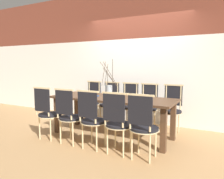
{
  "coord_description": "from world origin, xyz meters",
  "views": [
    {
      "loc": [
        1.96,
        -3.63,
        1.38
      ],
      "look_at": [
        0.0,
        0.0,
        0.91
      ],
      "focal_mm": 35.0,
      "sensor_mm": 36.0,
      "label": 1
    }
  ],
  "objects_px": {
    "chair_near_center": "(92,118)",
    "book_stack": "(93,96)",
    "vase_centerpiece": "(109,90)",
    "chair_far_center": "(128,104)",
    "dining_table": "(112,103)"
  },
  "relations": [
    {
      "from": "chair_far_center",
      "to": "book_stack",
      "type": "bearing_deg",
      "value": 63.21
    },
    {
      "from": "chair_far_center",
      "to": "vase_centerpiece",
      "type": "relative_size",
      "value": 1.35
    },
    {
      "from": "chair_near_center",
      "to": "vase_centerpiece",
      "type": "bearing_deg",
      "value": 99.28
    },
    {
      "from": "chair_near_center",
      "to": "chair_far_center",
      "type": "distance_m",
      "value": 1.46
    },
    {
      "from": "chair_near_center",
      "to": "dining_table",
      "type": "bearing_deg",
      "value": 91.97
    },
    {
      "from": "chair_far_center",
      "to": "book_stack",
      "type": "height_order",
      "value": "chair_far_center"
    },
    {
      "from": "chair_far_center",
      "to": "dining_table",
      "type": "bearing_deg",
      "value": 88.73
    },
    {
      "from": "chair_near_center",
      "to": "book_stack",
      "type": "xyz_separation_m",
      "value": [
        -0.41,
        0.66,
        0.25
      ]
    },
    {
      "from": "chair_near_center",
      "to": "book_stack",
      "type": "distance_m",
      "value": 0.81
    },
    {
      "from": "dining_table",
      "to": "vase_centerpiece",
      "type": "bearing_deg",
      "value": 143.48
    },
    {
      "from": "chair_near_center",
      "to": "vase_centerpiece",
      "type": "relative_size",
      "value": 1.35
    },
    {
      "from": "dining_table",
      "to": "vase_centerpiece",
      "type": "height_order",
      "value": "vase_centerpiece"
    },
    {
      "from": "dining_table",
      "to": "chair_far_center",
      "type": "bearing_deg",
      "value": 88.73
    },
    {
      "from": "dining_table",
      "to": "book_stack",
      "type": "xyz_separation_m",
      "value": [
        -0.39,
        -0.07,
        0.11
      ]
    },
    {
      "from": "dining_table",
      "to": "chair_near_center",
      "type": "height_order",
      "value": "chair_near_center"
    }
  ]
}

